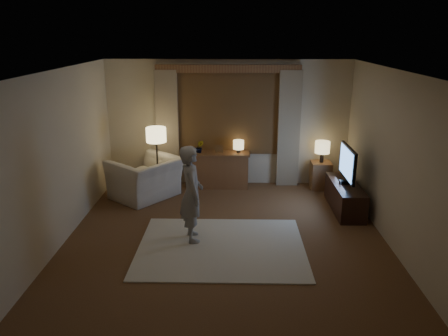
{
  "coord_description": "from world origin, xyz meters",
  "views": [
    {
      "loc": [
        0.11,
        -6.16,
        3.13
      ],
      "look_at": [
        -0.04,
        0.6,
        1.0
      ],
      "focal_mm": 35.0,
      "sensor_mm": 36.0,
      "label": 1
    }
  ],
  "objects_px": {
    "side_table": "(320,175)",
    "tv_stand": "(345,197)",
    "person": "(192,194)",
    "sideboard": "(219,171)",
    "armchair": "(146,178)"
  },
  "relations": [
    {
      "from": "side_table",
      "to": "tv_stand",
      "type": "xyz_separation_m",
      "value": [
        0.23,
        -1.15,
        -0.03
      ]
    },
    {
      "from": "tv_stand",
      "to": "person",
      "type": "bearing_deg",
      "value": -154.39
    },
    {
      "from": "tv_stand",
      "to": "person",
      "type": "relative_size",
      "value": 0.93
    },
    {
      "from": "side_table",
      "to": "tv_stand",
      "type": "bearing_deg",
      "value": -78.76
    },
    {
      "from": "person",
      "to": "tv_stand",
      "type": "bearing_deg",
      "value": -78.28
    },
    {
      "from": "sideboard",
      "to": "armchair",
      "type": "relative_size",
      "value": 1.0
    },
    {
      "from": "armchair",
      "to": "tv_stand",
      "type": "bearing_deg",
      "value": 120.39
    },
    {
      "from": "armchair",
      "to": "side_table",
      "type": "xyz_separation_m",
      "value": [
        3.51,
        0.6,
        -0.11
      ]
    },
    {
      "from": "side_table",
      "to": "person",
      "type": "distance_m",
      "value": 3.48
    },
    {
      "from": "sideboard",
      "to": "side_table",
      "type": "relative_size",
      "value": 2.14
    },
    {
      "from": "armchair",
      "to": "tv_stand",
      "type": "height_order",
      "value": "armchair"
    },
    {
      "from": "sideboard",
      "to": "person",
      "type": "height_order",
      "value": "person"
    },
    {
      "from": "armchair",
      "to": "person",
      "type": "xyz_separation_m",
      "value": [
        1.07,
        -1.82,
        0.38
      ]
    },
    {
      "from": "person",
      "to": "sideboard",
      "type": "bearing_deg",
      "value": -21.62
    },
    {
      "from": "sideboard",
      "to": "tv_stand",
      "type": "height_order",
      "value": "sideboard"
    }
  ]
}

